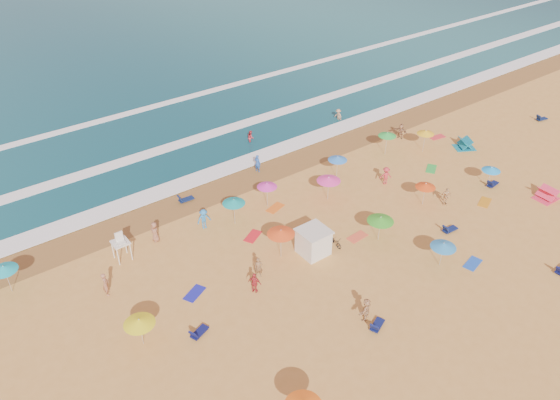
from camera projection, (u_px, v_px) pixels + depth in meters
ground at (306, 262)px, 40.66m from camera, size 220.00×220.00×0.00m
ocean at (9, 12)px, 96.55m from camera, size 220.00×140.00×0.18m
wet_sand at (219, 189)px, 48.98m from camera, size 220.00×220.00×0.00m
surf_foam at (173, 150)px, 54.79m from camera, size 200.00×18.70×0.05m
cabana at (313, 242)px, 40.98m from camera, size 2.00×2.00×2.00m
cabana_roof at (314, 231)px, 40.39m from camera, size 2.20×2.20×0.12m
bicycle at (335, 241)px, 42.05m from camera, size 0.56×1.54×0.80m
lifeguard_stand at (121, 248)px, 40.37m from camera, size 1.20×1.20×2.10m
beach_umbrellas at (308, 234)px, 40.10m from camera, size 48.37×24.91×0.79m
loungers at (402, 244)px, 42.09m from camera, size 49.34×25.79×0.34m
towels at (332, 248)px, 41.99m from camera, size 50.53×16.16×0.03m
popup_tents at (503, 166)px, 51.16m from camera, size 4.09×12.13×1.20m
beachgoers at (269, 220)px, 43.66m from camera, size 42.31×28.35×2.15m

